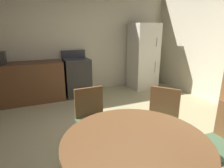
{
  "coord_description": "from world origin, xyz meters",
  "views": [
    {
      "loc": [
        -1.04,
        -1.92,
        1.57
      ],
      "look_at": [
        0.09,
        0.67,
        0.75
      ],
      "focal_mm": 29.49,
      "sensor_mm": 36.0,
      "label": 1
    }
  ],
  "objects_px": {
    "oven_range": "(77,77)",
    "chair_east": "(223,142)",
    "chair_north": "(92,117)",
    "chair_northeast": "(162,118)",
    "dining_table": "(135,157)",
    "refrigerator": "(143,57)"
  },
  "relations": [
    {
      "from": "oven_range",
      "to": "chair_east",
      "type": "height_order",
      "value": "oven_range"
    },
    {
      "from": "oven_range",
      "to": "chair_east",
      "type": "relative_size",
      "value": 1.26
    },
    {
      "from": "chair_north",
      "to": "chair_northeast",
      "type": "relative_size",
      "value": 1.0
    },
    {
      "from": "dining_table",
      "to": "chair_east",
      "type": "distance_m",
      "value": 1.0
    },
    {
      "from": "refrigerator",
      "to": "chair_northeast",
      "type": "bearing_deg",
      "value": -117.91
    },
    {
      "from": "chair_east",
      "to": "chair_northeast",
      "type": "relative_size",
      "value": 1.0
    },
    {
      "from": "oven_range",
      "to": "dining_table",
      "type": "height_order",
      "value": "oven_range"
    },
    {
      "from": "refrigerator",
      "to": "chair_north",
      "type": "height_order",
      "value": "refrigerator"
    },
    {
      "from": "refrigerator",
      "to": "dining_table",
      "type": "bearing_deg",
      "value": -123.5
    },
    {
      "from": "chair_east",
      "to": "dining_table",
      "type": "bearing_deg",
      "value": 0.0
    },
    {
      "from": "dining_table",
      "to": "oven_range",
      "type": "bearing_deg",
      "value": 84.81
    },
    {
      "from": "chair_east",
      "to": "chair_northeast",
      "type": "height_order",
      "value": "same"
    },
    {
      "from": "dining_table",
      "to": "chair_northeast",
      "type": "bearing_deg",
      "value": 39.52
    },
    {
      "from": "oven_range",
      "to": "chair_east",
      "type": "xyz_separation_m",
      "value": [
        0.69,
        -3.37,
        0.03
      ]
    },
    {
      "from": "refrigerator",
      "to": "chair_north",
      "type": "distance_m",
      "value": 3.19
    },
    {
      "from": "chair_east",
      "to": "refrigerator",
      "type": "bearing_deg",
      "value": -107.08
    },
    {
      "from": "chair_east",
      "to": "chair_north",
      "type": "height_order",
      "value": "same"
    },
    {
      "from": "chair_north",
      "to": "oven_range",
      "type": "bearing_deg",
      "value": 169.12
    },
    {
      "from": "chair_north",
      "to": "chair_northeast",
      "type": "xyz_separation_m",
      "value": [
        0.81,
        -0.36,
        0.0
      ]
    },
    {
      "from": "dining_table",
      "to": "chair_east",
      "type": "xyz_separation_m",
      "value": [
        0.99,
        -0.04,
        -0.1
      ]
    },
    {
      "from": "refrigerator",
      "to": "chair_northeast",
      "type": "height_order",
      "value": "refrigerator"
    },
    {
      "from": "oven_range",
      "to": "chair_north",
      "type": "distance_m",
      "value": 2.36
    }
  ]
}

